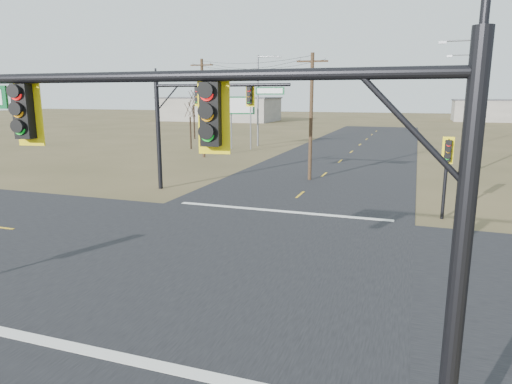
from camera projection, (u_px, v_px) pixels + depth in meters
ground at (227, 256)px, 18.08m from camera, size 320.00×320.00×0.00m
road_ew at (227, 256)px, 18.08m from camera, size 160.00×14.00×0.02m
road_ns at (227, 256)px, 18.08m from camera, size 14.00×160.00×0.02m
stop_bar_near at (108, 355)px, 11.15m from camera, size 12.00×0.40×0.01m
stop_bar_far at (280, 211)px, 25.00m from camera, size 12.00×0.40×0.01m
mast_arm_near at (229, 158)px, 7.64m from camera, size 10.37×0.49×7.16m
mast_arm_far at (197, 109)px, 29.15m from camera, size 9.21×0.41×7.46m
pedestal_signal_ne at (447, 159)px, 22.77m from camera, size 0.59×0.51×4.26m
utility_pole_near at (311, 115)px, 33.40m from camera, size 2.25×0.46×9.23m
utility_pole_far at (203, 107)px, 45.97m from camera, size 2.39×0.28×9.78m
highway_sign at (241, 112)px, 53.23m from camera, size 3.09×1.18×6.11m
streetlight_a at (470, 99)px, 35.50m from camera, size 2.94×0.31×10.56m
streetlight_b at (468, 95)px, 54.83m from camera, size 3.11×0.38×11.15m
streetlight_c at (260, 96)px, 56.06m from camera, size 3.07×0.38×11.01m
bare_tree_a at (190, 109)px, 53.15m from camera, size 3.06×3.06×5.97m
bare_tree_b at (193, 97)px, 65.60m from camera, size 3.88×3.88×7.59m
warehouse_left at (219, 110)px, 113.53m from camera, size 28.00×14.00×5.50m
warehouse_mid at (497, 111)px, 111.01m from camera, size 20.00×12.00×5.00m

